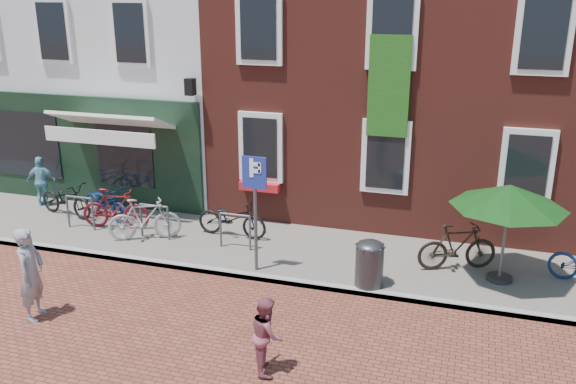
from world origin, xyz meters
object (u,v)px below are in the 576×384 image
(bicycle_5, at_px, (457,247))
(woman, at_px, (31,274))
(bicycle_1, at_px, (115,209))
(parking_sign, at_px, (255,194))
(boy, at_px, (267,335))
(bicycle_0, at_px, (66,199))
(bicycle_3, at_px, (145,219))
(cafe_person, at_px, (42,181))
(bicycle_4, at_px, (232,218))
(parasol, at_px, (510,192))
(bicycle_2, at_px, (106,202))
(litter_bin, at_px, (369,261))

(bicycle_5, bearing_deg, woman, 96.76)
(woman, xyz_separation_m, bicycle_1, (-0.84, 3.99, -0.26))
(parking_sign, distance_m, boy, 3.54)
(bicycle_0, xyz_separation_m, bicycle_3, (2.70, -0.79, 0.05))
(cafe_person, bearing_deg, woman, 112.68)
(cafe_person, xyz_separation_m, bicycle_5, (10.71, -0.78, -0.17))
(bicycle_0, relative_size, bicycle_4, 1.00)
(parasol, relative_size, cafe_person, 1.66)
(parasol, height_order, bicycle_4, parasol)
(bicycle_1, bearing_deg, cafe_person, 61.90)
(bicycle_2, height_order, bicycle_5, bicycle_5)
(litter_bin, bearing_deg, parasol, 22.14)
(parasol, xyz_separation_m, bicycle_2, (-9.39, 0.63, -1.40))
(boy, relative_size, bicycle_0, 0.73)
(litter_bin, bearing_deg, bicycle_0, 168.99)
(boy, distance_m, cafe_person, 9.57)
(parking_sign, height_order, parasol, parking_sign)
(bicycle_0, relative_size, bicycle_3, 1.03)
(parasol, bearing_deg, bicycle_3, -178.36)
(boy, xyz_separation_m, bicycle_1, (-5.33, 4.28, -0.02))
(bicycle_0, distance_m, bicycle_4, 4.55)
(litter_bin, distance_m, boy, 3.26)
(bicycle_3, bearing_deg, bicycle_1, 41.49)
(bicycle_3, bearing_deg, litter_bin, -124.67)
(litter_bin, distance_m, bicycle_0, 8.20)
(bicycle_1, bearing_deg, litter_bin, -111.47)
(bicycle_5, bearing_deg, bicycle_0, 65.28)
(boy, height_order, bicycle_1, boy)
(bicycle_2, xyz_separation_m, bicycle_4, (3.44, -0.09, 0.00))
(litter_bin, distance_m, bicycle_2, 7.12)
(bicycle_3, bearing_deg, parasol, -114.76)
(boy, distance_m, bicycle_2, 7.55)
(parking_sign, relative_size, bicycle_4, 1.42)
(parking_sign, distance_m, bicycle_3, 3.31)
(litter_bin, xyz_separation_m, cafe_person, (-9.11, 2.04, 0.15))
(boy, relative_size, bicycle_5, 0.75)
(cafe_person, height_order, bicycle_3, cafe_person)
(cafe_person, height_order, bicycle_2, cafe_person)
(parasol, distance_m, bicycle_1, 8.93)
(boy, bearing_deg, litter_bin, -42.55)
(woman, bearing_deg, parking_sign, -59.56)
(boy, xyz_separation_m, cafe_person, (-8.08, 5.13, 0.15))
(bicycle_1, height_order, bicycle_5, same)
(boy, height_order, cafe_person, cafe_person)
(woman, height_order, bicycle_4, woman)
(parasol, bearing_deg, woman, -154.57)
(cafe_person, bearing_deg, bicycle_1, 148.91)
(bicycle_1, bearing_deg, bicycle_5, -100.34)
(bicycle_0, bearing_deg, bicycle_1, -90.03)
(cafe_person, xyz_separation_m, bicycle_3, (3.77, -1.27, -0.17))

